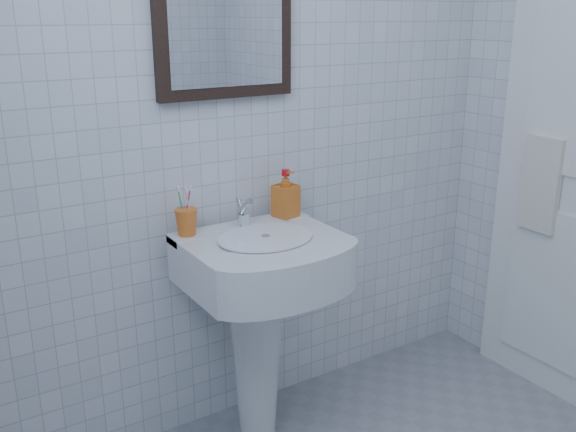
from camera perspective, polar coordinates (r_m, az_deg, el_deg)
wall_back at (r=2.31m, az=-3.31°, el=10.92°), size 2.20×0.02×2.50m
washbasin at (r=2.27m, az=-2.62°, el=-7.78°), size 0.53×0.39×0.81m
faucet at (r=2.24m, az=-3.96°, el=0.17°), size 0.05×0.10×0.11m
toothbrush_cup at (r=2.17m, az=-9.02°, el=-0.53°), size 0.10×0.10×0.09m
soap_dispenser at (r=2.33m, az=-0.21°, el=2.04°), size 0.10×0.10×0.17m
wall_mirror at (r=2.23m, az=-5.67°, el=18.35°), size 0.50×0.04×0.62m
towel_ring at (r=2.70m, az=22.25°, el=6.35°), size 0.01×0.18×0.18m
hand_towel at (r=2.73m, az=21.57°, el=2.62°), size 0.03×0.16×0.38m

